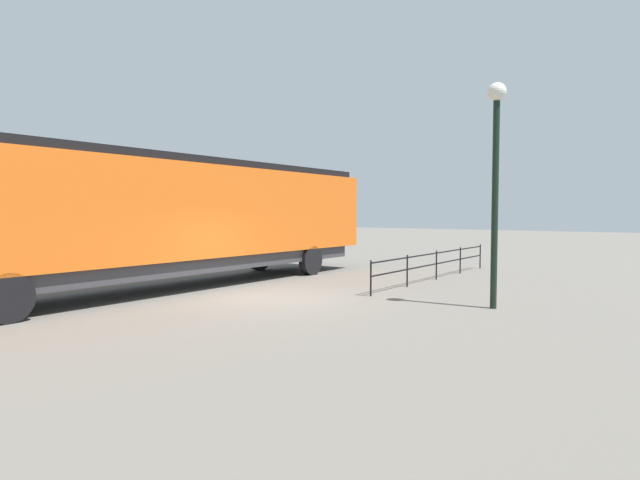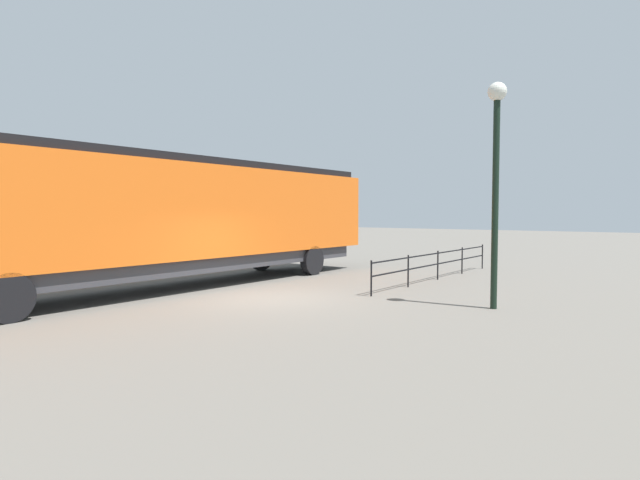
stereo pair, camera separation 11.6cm
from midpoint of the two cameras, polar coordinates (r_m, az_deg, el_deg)
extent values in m
plane|color=#666059|center=(14.59, -5.70, -6.39)|extent=(120.00, 120.00, 0.00)
cube|color=orange|center=(16.89, -16.09, 3.03)|extent=(2.96, 16.88, 2.84)
cube|color=black|center=(22.02, -1.18, 2.02)|extent=(2.84, 2.56, 1.99)
cube|color=black|center=(16.96, -16.17, 8.24)|extent=(2.67, 16.20, 0.24)
cube|color=#38383D|center=(16.97, -16.01, -2.52)|extent=(2.67, 15.53, 0.45)
cylinder|color=black|center=(21.61, -6.82, -1.85)|extent=(0.30, 1.10, 1.10)
cylinder|color=black|center=(19.89, -1.19, -2.25)|extent=(0.30, 1.10, 1.10)
cylinder|color=black|center=(13.12, -31.29, -5.44)|extent=(0.30, 1.10, 1.10)
cylinder|color=black|center=(13.52, 18.36, 3.74)|extent=(0.16, 0.16, 5.18)
sphere|color=silver|center=(13.83, 18.55, 15.10)|extent=(0.46, 0.46, 0.46)
cube|color=black|center=(18.89, 12.46, -1.41)|extent=(0.04, 9.10, 0.04)
cube|color=black|center=(18.92, 12.44, -2.55)|extent=(0.04, 9.10, 0.04)
cylinder|color=black|center=(14.89, 5.36, -4.19)|extent=(0.05, 0.05, 1.03)
cylinder|color=black|center=(16.88, 9.32, -3.37)|extent=(0.05, 0.05, 1.03)
cylinder|color=black|center=(18.93, 12.44, -2.71)|extent=(0.05, 0.05, 1.03)
cylinder|color=black|center=(21.02, 14.94, -2.17)|extent=(0.05, 0.05, 1.03)
cylinder|color=black|center=(23.15, 16.98, -1.73)|extent=(0.05, 0.05, 1.03)
camera|label=1|loc=(0.06, -90.25, -0.01)|focal=29.26mm
camera|label=2|loc=(0.06, 89.75, 0.01)|focal=29.26mm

